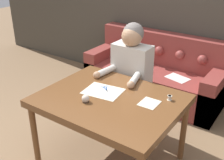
{
  "coord_description": "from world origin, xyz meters",
  "views": [
    {
      "loc": [
        1.33,
        -1.73,
        2.02
      ],
      "look_at": [
        -0.09,
        0.3,
        0.85
      ],
      "focal_mm": 45.0,
      "sensor_mm": 36.0,
      "label": 1
    }
  ],
  "objects_px": {
    "couch": "(155,75)",
    "pin_cushion": "(86,99)",
    "thread_spool": "(170,98)",
    "person": "(131,76)",
    "dining_table": "(110,104)",
    "scissors": "(106,89)"
  },
  "relations": [
    {
      "from": "dining_table",
      "to": "pin_cushion",
      "type": "distance_m",
      "value": 0.26
    },
    {
      "from": "scissors",
      "to": "pin_cushion",
      "type": "relative_size",
      "value": 3.07
    },
    {
      "from": "person",
      "to": "scissors",
      "type": "height_order",
      "value": "person"
    },
    {
      "from": "scissors",
      "to": "person",
      "type": "bearing_deg",
      "value": 94.02
    },
    {
      "from": "dining_table",
      "to": "person",
      "type": "height_order",
      "value": "person"
    },
    {
      "from": "dining_table",
      "to": "scissors",
      "type": "relative_size",
      "value": 5.92
    },
    {
      "from": "thread_spool",
      "to": "couch",
      "type": "bearing_deg",
      "value": 121.04
    },
    {
      "from": "dining_table",
      "to": "couch",
      "type": "height_order",
      "value": "couch"
    },
    {
      "from": "thread_spool",
      "to": "person",
      "type": "bearing_deg",
      "value": 149.33
    },
    {
      "from": "dining_table",
      "to": "person",
      "type": "distance_m",
      "value": 0.68
    },
    {
      "from": "dining_table",
      "to": "scissors",
      "type": "distance_m",
      "value": 0.18
    },
    {
      "from": "scissors",
      "to": "thread_spool",
      "type": "height_order",
      "value": "thread_spool"
    },
    {
      "from": "dining_table",
      "to": "pin_cushion",
      "type": "relative_size",
      "value": 18.18
    },
    {
      "from": "dining_table",
      "to": "thread_spool",
      "type": "relative_size",
      "value": 28.88
    },
    {
      "from": "scissors",
      "to": "thread_spool",
      "type": "xyz_separation_m",
      "value": [
        0.6,
        0.16,
        0.02
      ]
    },
    {
      "from": "couch",
      "to": "pin_cushion",
      "type": "height_order",
      "value": "couch"
    },
    {
      "from": "couch",
      "to": "thread_spool",
      "type": "relative_size",
      "value": 43.75
    },
    {
      "from": "person",
      "to": "pin_cushion",
      "type": "bearing_deg",
      "value": -87.8
    },
    {
      "from": "scissors",
      "to": "dining_table",
      "type": "bearing_deg",
      "value": -42.16
    },
    {
      "from": "couch",
      "to": "pin_cushion",
      "type": "relative_size",
      "value": 27.53
    },
    {
      "from": "couch",
      "to": "person",
      "type": "distance_m",
      "value": 0.98
    },
    {
      "from": "couch",
      "to": "person",
      "type": "height_order",
      "value": "person"
    }
  ]
}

